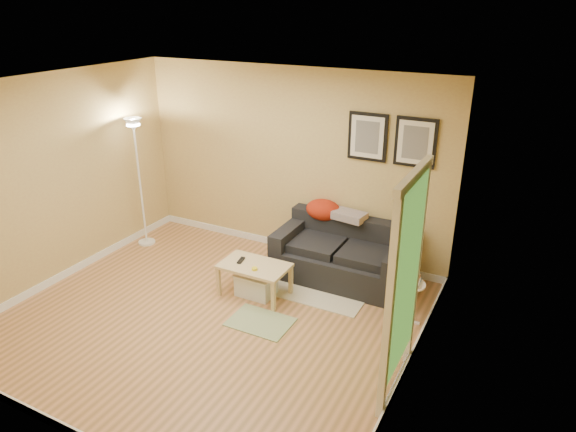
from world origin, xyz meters
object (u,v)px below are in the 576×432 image
at_px(book_stack, 412,280).
at_px(floor_lamp, 140,187).
at_px(side_table, 409,303).
at_px(coffee_table, 255,280).
at_px(sofa, 342,252).
at_px(storage_bin, 256,284).

xyz_separation_m(book_stack, floor_lamp, (-4.02, 0.21, 0.36)).
bearing_deg(side_table, coffee_table, -170.89).
bearing_deg(book_stack, sofa, 146.42).
bearing_deg(coffee_table, book_stack, 28.37).
bearing_deg(coffee_table, sofa, 66.76).
distance_m(sofa, coffee_table, 1.19).
bearing_deg(sofa, storage_bin, -132.09).
relative_size(coffee_table, side_table, 1.68).
distance_m(coffee_table, floor_lamp, 2.35).
relative_size(coffee_table, book_stack, 3.65).
distance_m(storage_bin, floor_lamp, 2.38).
height_order(sofa, floor_lamp, floor_lamp).
height_order(storage_bin, floor_lamp, floor_lamp).
height_order(sofa, storage_bin, sofa).
relative_size(sofa, storage_bin, 3.68).
xyz_separation_m(storage_bin, side_table, (1.82, 0.28, 0.10)).
relative_size(storage_bin, side_table, 0.94).
height_order(coffee_table, side_table, side_table).
bearing_deg(book_stack, coffee_table, -175.45).
height_order(storage_bin, book_stack, book_stack).
distance_m(book_stack, floor_lamp, 4.04).
height_order(side_table, book_stack, book_stack).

